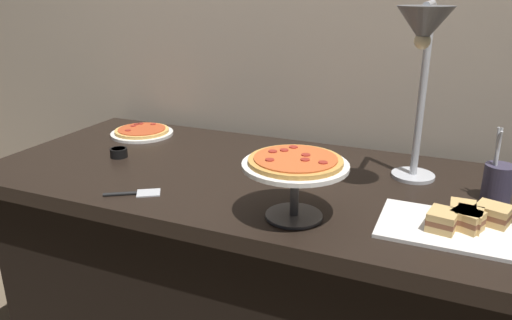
% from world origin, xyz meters
% --- Properties ---
extents(back_wall, '(4.40, 0.04, 2.40)m').
position_xyz_m(back_wall, '(0.00, 0.50, 1.20)').
color(back_wall, tan).
rests_on(back_wall, ground_plane).
extents(buffet_table, '(1.90, 0.84, 0.76)m').
position_xyz_m(buffet_table, '(0.00, 0.00, 0.39)').
color(buffet_table, black).
rests_on(buffet_table, ground_plane).
extents(heat_lamp, '(0.15, 0.34, 0.56)m').
position_xyz_m(heat_lamp, '(0.47, 0.02, 1.20)').
color(heat_lamp, '#B7BABF').
rests_on(heat_lamp, buffet_table).
extents(pizza_plate_front, '(0.24, 0.24, 0.03)m').
position_xyz_m(pizza_plate_front, '(0.13, 0.11, 0.77)').
color(pizza_plate_front, white).
rests_on(pizza_plate_front, buffet_table).
extents(pizza_plate_center, '(0.26, 0.26, 0.03)m').
position_xyz_m(pizza_plate_center, '(-0.65, 0.23, 0.77)').
color(pizza_plate_center, white).
rests_on(pizza_plate_center, buffet_table).
extents(pizza_plate_raised_stand, '(0.29, 0.29, 0.18)m').
position_xyz_m(pizza_plate_raised_stand, '(0.20, -0.26, 0.90)').
color(pizza_plate_raised_stand, '#595B60').
rests_on(pizza_plate_raised_stand, buffet_table).
extents(sandwich_platter, '(0.33, 0.24, 0.06)m').
position_xyz_m(sandwich_platter, '(0.62, -0.16, 0.78)').
color(sandwich_platter, white).
rests_on(sandwich_platter, buffet_table).
extents(sauce_cup_near, '(0.06, 0.06, 0.03)m').
position_xyz_m(sauce_cup_near, '(-0.56, -0.04, 0.78)').
color(sauce_cup_near, black).
rests_on(sauce_cup_near, buffet_table).
extents(utensil_holder, '(0.08, 0.08, 0.22)m').
position_xyz_m(utensil_holder, '(0.71, 0.08, 0.82)').
color(utensil_holder, '#383347').
rests_on(utensil_holder, buffet_table).
extents(serving_spatula, '(0.16, 0.12, 0.01)m').
position_xyz_m(serving_spatula, '(-0.29, -0.30, 0.76)').
color(serving_spatula, '#B7BABF').
rests_on(serving_spatula, buffet_table).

